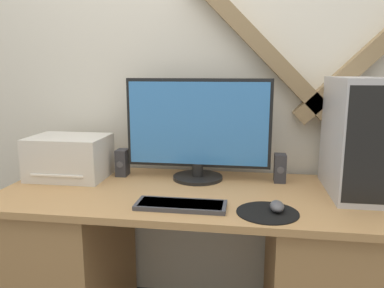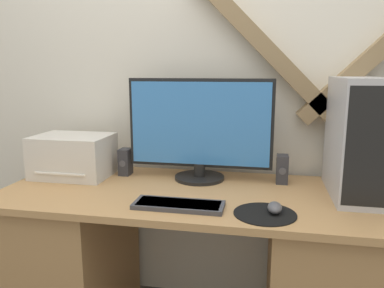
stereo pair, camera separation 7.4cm
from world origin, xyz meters
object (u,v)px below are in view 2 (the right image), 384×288
computer_tower (356,138)px  mouse (275,208)px  monitor (200,128)px  printer (73,156)px  speaker_left (125,162)px  speaker_right (282,169)px  keyboard (179,205)px

computer_tower → mouse: bearing=-138.8°
monitor → mouse: size_ratio=7.85×
computer_tower → printer: (-1.35, 0.04, -0.15)m
speaker_left → printer: bearing=-163.8°
computer_tower → printer: computer_tower is taller
printer → monitor: bearing=6.2°
mouse → speaker_right: 0.42m
mouse → speaker_left: 0.86m
keyboard → speaker_left: 0.56m
computer_tower → speaker_right: size_ratio=3.71×
keyboard → speaker_right: bearing=45.1°
mouse → speaker_right: speaker_right is taller
speaker_left → speaker_right: size_ratio=1.00×
mouse → speaker_right: bearing=84.3°
keyboard → printer: size_ratio=0.96×
keyboard → computer_tower: 0.81m
monitor → printer: (-0.65, -0.07, -0.15)m
keyboard → speaker_right: (0.42, 0.42, 0.06)m
printer → speaker_right: bearing=4.5°
keyboard → speaker_left: (-0.38, 0.41, 0.06)m
monitor → speaker_left: bearing=179.5°
monitor → printer: bearing=-173.8°
keyboard → monitor: bearing=88.2°
mouse → printer: size_ratio=0.24×
keyboard → mouse: (0.38, 0.01, 0.01)m
computer_tower → speaker_right: (-0.29, 0.12, -0.19)m
monitor → speaker_left: monitor is taller
printer → speaker_right: (1.05, 0.08, -0.04)m
monitor → speaker_left: 0.44m
speaker_left → speaker_right: 0.80m
computer_tower → printer: size_ratio=1.35×
keyboard → speaker_left: size_ratio=2.64×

